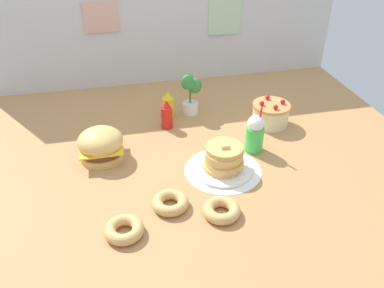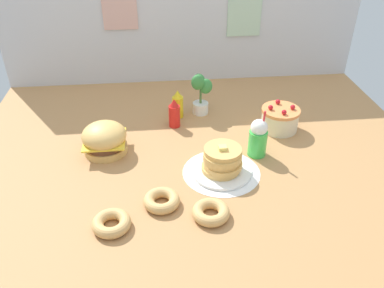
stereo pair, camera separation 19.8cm
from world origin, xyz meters
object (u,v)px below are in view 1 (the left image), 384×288
object	(u,v)px
mustard_bottle	(168,106)
ketchup_bottle	(167,115)
burger	(101,145)
donut_vanilla	(221,210)
donut_pink_glaze	(124,229)
potted_plant	(190,92)
donut_chocolate	(170,202)
cream_soda_cup	(255,134)
layer_cake	(271,114)
pancake_stack	(224,160)

from	to	relation	value
mustard_bottle	ketchup_bottle	bearing A→B (deg)	-103.90
burger	donut_vanilla	world-z (taller)	burger
ketchup_bottle	donut_pink_glaze	world-z (taller)	ketchup_bottle
donut_pink_glaze	potted_plant	bearing A→B (deg)	62.90
donut_pink_glaze	ketchup_bottle	bearing A→B (deg)	68.70
donut_vanilla	burger	bearing A→B (deg)	131.44
burger	ketchup_bottle	bearing A→B (deg)	31.12
ketchup_bottle	mustard_bottle	xyz separation A→B (m)	(0.03, 0.11, 0.00)
donut_chocolate	potted_plant	size ratio (longest dim) A/B	0.61
burger	ketchup_bottle	distance (m)	0.45
donut_chocolate	donut_vanilla	distance (m)	0.23
donut_pink_glaze	cream_soda_cup	bearing A→B (deg)	32.69
ketchup_bottle	mustard_bottle	bearing A→B (deg)	76.10
burger	donut_pink_glaze	bearing A→B (deg)	-83.11
donut_pink_glaze	donut_vanilla	size ratio (longest dim) A/B	1.00
donut_chocolate	donut_vanilla	xyz separation A→B (m)	(0.20, -0.10, 0.00)
burger	mustard_bottle	size ratio (longest dim) A/B	1.33
burger	donut_vanilla	distance (m)	0.74
potted_plant	donut_vanilla	bearing A→B (deg)	-94.24
layer_cake	donut_chocolate	size ratio (longest dim) A/B	1.34
ketchup_bottle	donut_pink_glaze	xyz separation A→B (m)	(-0.32, -0.81, -0.06)
ketchup_bottle	cream_soda_cup	distance (m)	0.54
pancake_stack	layer_cake	bearing A→B (deg)	43.52
pancake_stack	donut_pink_glaze	size ratio (longest dim) A/B	1.83
burger	donut_chocolate	bearing A→B (deg)	-58.18
ketchup_bottle	cream_soda_cup	size ratio (longest dim) A/B	0.67
donut_chocolate	donut_pink_glaze	bearing A→B (deg)	-150.60
donut_chocolate	potted_plant	bearing A→B (deg)	71.78
ketchup_bottle	potted_plant	world-z (taller)	potted_plant
pancake_stack	ketchup_bottle	xyz separation A→B (m)	(-0.20, 0.48, 0.02)
mustard_bottle	potted_plant	distance (m)	0.16
pancake_stack	donut_vanilla	distance (m)	0.32
mustard_bottle	potted_plant	world-z (taller)	potted_plant
donut_pink_glaze	burger	bearing A→B (deg)	96.89
donut_vanilla	mustard_bottle	bearing A→B (deg)	94.77
ketchup_bottle	cream_soda_cup	world-z (taller)	cream_soda_cup
pancake_stack	potted_plant	distance (m)	0.63
ketchup_bottle	donut_pink_glaze	distance (m)	0.87
pancake_stack	potted_plant	xyz separation A→B (m)	(-0.03, 0.62, 0.08)
pancake_stack	donut_pink_glaze	bearing A→B (deg)	-147.61
mustard_bottle	cream_soda_cup	size ratio (longest dim) A/B	0.67
pancake_stack	donut_pink_glaze	world-z (taller)	pancake_stack
burger	mustard_bottle	world-z (taller)	mustard_bottle
mustard_bottle	cream_soda_cup	distance (m)	0.60
donut_vanilla	potted_plant	size ratio (longest dim) A/B	0.61
cream_soda_cup	potted_plant	size ratio (longest dim) A/B	0.98
layer_cake	mustard_bottle	xyz separation A→B (m)	(-0.58, 0.21, 0.01)
pancake_stack	mustard_bottle	world-z (taller)	mustard_bottle
layer_cake	donut_pink_glaze	bearing A→B (deg)	-142.32
layer_cake	donut_chocolate	world-z (taller)	layer_cake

